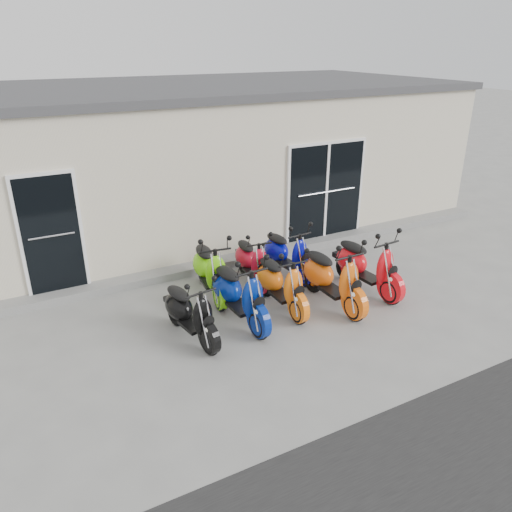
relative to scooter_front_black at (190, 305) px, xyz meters
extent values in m
plane|color=gray|center=(1.61, 0.27, -0.59)|extent=(80.00, 80.00, 0.00)
cube|color=beige|center=(1.61, 5.47, 1.01)|extent=(14.00, 6.00, 3.20)
cube|color=#3F3F42|center=(1.61, 5.47, 2.69)|extent=(14.20, 6.20, 0.16)
cube|color=gray|center=(1.61, 2.29, -0.51)|extent=(14.00, 0.40, 0.15)
cube|color=black|center=(-1.59, 2.44, 0.67)|extent=(1.07, 0.08, 2.22)
cube|color=black|center=(4.21, 2.44, 0.67)|extent=(2.02, 0.08, 2.22)
camera|label=1|loc=(-2.24, -6.38, 3.73)|focal=35.00mm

